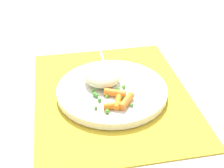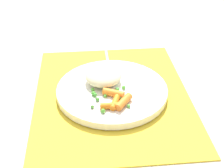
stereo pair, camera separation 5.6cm
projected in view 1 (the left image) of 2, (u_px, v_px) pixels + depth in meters
The scene contains 7 objects.
ground_plane at pixel (112, 95), 0.75m from camera, with size 2.40×2.40×0.00m, color beige.
placemat at pixel (112, 94), 0.75m from camera, with size 0.44×0.36×0.01m, color gold.
plate at pixel (112, 90), 0.74m from camera, with size 0.26×0.26×0.02m, color white.
rice_mound at pixel (102, 76), 0.75m from camera, with size 0.09×0.09×0.04m, color beige.
carrot_portion at pixel (118, 100), 0.69m from camera, with size 0.08×0.07×0.02m.
pea_scatter at pixel (108, 95), 0.71m from camera, with size 0.09×0.08×0.01m.
fork at pixel (108, 76), 0.78m from camera, with size 0.21×0.02×0.01m.
Camera 1 is at (0.60, -0.11, 0.44)m, focal length 51.31 mm.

